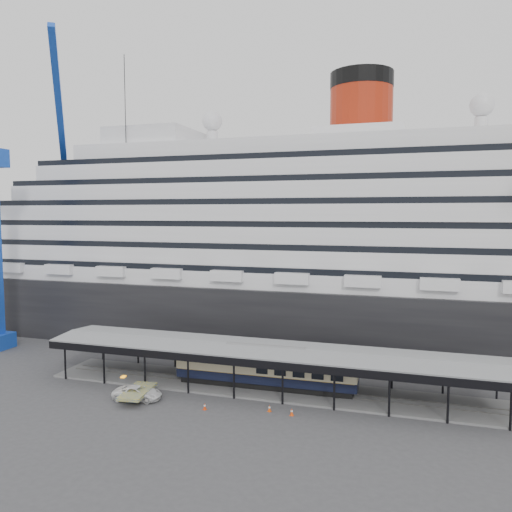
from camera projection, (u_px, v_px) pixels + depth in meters
The scene contains 8 objects.
ground at pixel (256, 404), 55.90m from camera, with size 200.00×200.00×0.00m, color #3B3B3D.
cruise_ship at pixel (312, 231), 84.78m from camera, with size 130.00×30.00×43.90m.
platform_canopy at pixel (268, 370), 60.46m from camera, with size 56.00×9.18×5.30m.
port_truck at pixel (138, 393), 57.20m from camera, with size 2.57×5.57×1.55m, color white.
pullman_carriage at pixel (265, 368), 60.53m from camera, with size 22.29×3.28×21.84m.
traffic_cone_left at pixel (205, 406), 54.29m from camera, with size 0.48×0.48×0.76m.
traffic_cone_mid at pixel (269, 408), 53.79m from camera, with size 0.51×0.51×0.75m.
traffic_cone_right at pixel (292, 412), 52.74m from camera, with size 0.45×0.45×0.79m.
Camera 1 is at (16.12, -51.83, 21.33)m, focal length 35.00 mm.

